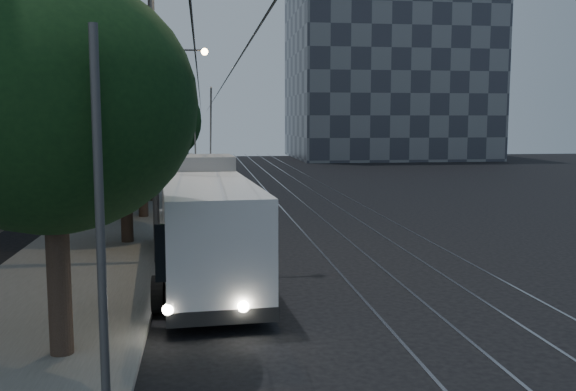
{
  "coord_description": "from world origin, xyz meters",
  "views": [
    {
      "loc": [
        -3.77,
        -19.73,
        4.63
      ],
      "look_at": [
        -0.69,
        3.35,
        1.83
      ],
      "focal_mm": 40.0,
      "sensor_mm": 36.0,
      "label": 1
    }
  ],
  "objects_px": {
    "car_white_a": "(219,193)",
    "streetlamp_far": "(181,102)",
    "trolleybus": "(204,223)",
    "streetlamp_near": "(167,45)",
    "pickup_silver": "(227,205)",
    "car_white_b": "(210,178)",
    "car_white_c": "(217,170)",
    "car_white_d": "(209,169)"
  },
  "relations": [
    {
      "from": "car_white_b",
      "to": "streetlamp_far",
      "type": "height_order",
      "value": "streetlamp_far"
    },
    {
      "from": "car_white_a",
      "to": "car_white_b",
      "type": "xyz_separation_m",
      "value": [
        -0.38,
        8.07,
        0.05
      ]
    },
    {
      "from": "streetlamp_near",
      "to": "pickup_silver",
      "type": "bearing_deg",
      "value": 76.9
    },
    {
      "from": "car_white_b",
      "to": "pickup_silver",
      "type": "bearing_deg",
      "value": -80.45
    },
    {
      "from": "car_white_b",
      "to": "streetlamp_near",
      "type": "distance_m",
      "value": 22.58
    },
    {
      "from": "car_white_a",
      "to": "streetlamp_far",
      "type": "distance_m",
      "value": 9.79
    },
    {
      "from": "car_white_d",
      "to": "streetlamp_far",
      "type": "xyz_separation_m",
      "value": [
        -1.8,
        -7.64,
        4.87
      ]
    },
    {
      "from": "pickup_silver",
      "to": "car_white_a",
      "type": "bearing_deg",
      "value": 70.2
    },
    {
      "from": "car_white_a",
      "to": "trolleybus",
      "type": "bearing_deg",
      "value": -91.32
    },
    {
      "from": "pickup_silver",
      "to": "car_white_c",
      "type": "xyz_separation_m",
      "value": [
        0.0,
        19.65,
        0.05
      ]
    },
    {
      "from": "pickup_silver",
      "to": "car_white_b",
      "type": "bearing_deg",
      "value": 70.03
    },
    {
      "from": "pickup_silver",
      "to": "car_white_a",
      "type": "relative_size",
      "value": 1.21
    },
    {
      "from": "car_white_c",
      "to": "car_white_d",
      "type": "bearing_deg",
      "value": 119.32
    },
    {
      "from": "car_white_d",
      "to": "streetlamp_far",
      "type": "height_order",
      "value": "streetlamp_far"
    },
    {
      "from": "trolleybus",
      "to": "car_white_a",
      "type": "distance_m",
      "value": 14.93
    },
    {
      "from": "trolleybus",
      "to": "car_white_b",
      "type": "bearing_deg",
      "value": 85.12
    },
    {
      "from": "trolleybus",
      "to": "pickup_silver",
      "type": "distance_m",
      "value": 10.32
    },
    {
      "from": "trolleybus",
      "to": "streetlamp_near",
      "type": "relative_size",
      "value": 1.0
    },
    {
      "from": "pickup_silver",
      "to": "car_white_b",
      "type": "distance_m",
      "value": 12.74
    },
    {
      "from": "streetlamp_near",
      "to": "streetlamp_far",
      "type": "xyz_separation_m",
      "value": [
        -0.3,
        21.81,
        -1.18
      ]
    },
    {
      "from": "streetlamp_near",
      "to": "streetlamp_far",
      "type": "height_order",
      "value": "streetlamp_near"
    },
    {
      "from": "car_white_a",
      "to": "streetlamp_far",
      "type": "xyz_separation_m",
      "value": [
        -2.15,
        8.17,
        4.93
      ]
    },
    {
      "from": "pickup_silver",
      "to": "car_white_b",
      "type": "height_order",
      "value": "car_white_b"
    },
    {
      "from": "pickup_silver",
      "to": "car_white_b",
      "type": "relative_size",
      "value": 0.96
    },
    {
      "from": "car_white_a",
      "to": "car_white_c",
      "type": "height_order",
      "value": "car_white_c"
    },
    {
      "from": "trolleybus",
      "to": "car_white_d",
      "type": "height_order",
      "value": "trolleybus"
    },
    {
      "from": "car_white_d",
      "to": "streetlamp_far",
      "type": "bearing_deg",
      "value": -102.52
    },
    {
      "from": "car_white_a",
      "to": "streetlamp_far",
      "type": "relative_size",
      "value": 0.46
    },
    {
      "from": "pickup_silver",
      "to": "streetlamp_far",
      "type": "distance_m",
      "value": 13.95
    },
    {
      "from": "pickup_silver",
      "to": "streetlamp_far",
      "type": "bearing_deg",
      "value": 77.78
    },
    {
      "from": "car_white_a",
      "to": "streetlamp_near",
      "type": "height_order",
      "value": "streetlamp_near"
    },
    {
      "from": "car_white_a",
      "to": "streetlamp_near",
      "type": "bearing_deg",
      "value": -95.95
    },
    {
      "from": "trolleybus",
      "to": "pickup_silver",
      "type": "bearing_deg",
      "value": 80.34
    },
    {
      "from": "trolleybus",
      "to": "car_white_a",
      "type": "bearing_deg",
      "value": 83.09
    },
    {
      "from": "trolleybus",
      "to": "car_white_d",
      "type": "bearing_deg",
      "value": 85.33
    },
    {
      "from": "car_white_a",
      "to": "car_white_d",
      "type": "distance_m",
      "value": 15.81
    },
    {
      "from": "car_white_a",
      "to": "car_white_b",
      "type": "distance_m",
      "value": 8.08
    },
    {
      "from": "trolleybus",
      "to": "car_white_d",
      "type": "xyz_separation_m",
      "value": [
        0.46,
        30.7,
        -0.79
      ]
    },
    {
      "from": "car_white_d",
      "to": "streetlamp_near",
      "type": "bearing_deg",
      "value": -92.17
    },
    {
      "from": "car_white_a",
      "to": "streetlamp_far",
      "type": "height_order",
      "value": "streetlamp_far"
    },
    {
      "from": "car_white_c",
      "to": "streetlamp_far",
      "type": "height_order",
      "value": "streetlamp_far"
    },
    {
      "from": "car_white_c",
      "to": "car_white_d",
      "type": "height_order",
      "value": "car_white_d"
    }
  ]
}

